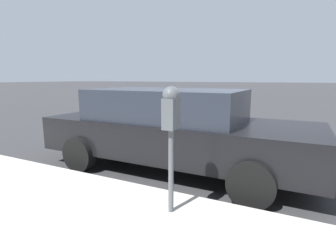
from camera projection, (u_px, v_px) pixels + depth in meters
ground_plane at (259, 165)px, 5.19m from camera, size 220.00×220.00×0.00m
parking_meter at (171, 118)px, 2.86m from camera, size 0.21×0.19×1.45m
car_black at (173, 128)px, 4.84m from camera, size 2.04×4.92×1.49m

